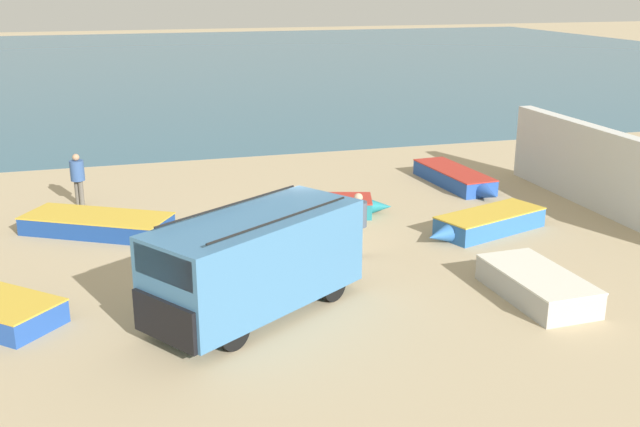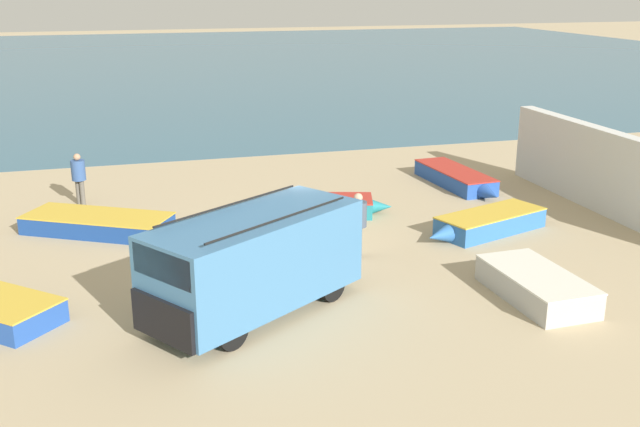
% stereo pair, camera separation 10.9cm
% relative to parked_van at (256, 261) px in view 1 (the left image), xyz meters
% --- Properties ---
extents(ground_plane, '(200.00, 200.00, 0.00)m').
position_rel_parked_van_xyz_m(ground_plane, '(1.35, 3.50, -1.25)').
color(ground_plane, tan).
extents(sea_water, '(120.00, 80.00, 0.01)m').
position_rel_parked_van_xyz_m(sea_water, '(1.35, 55.50, -1.25)').
color(sea_water, '#33607A').
rests_on(sea_water, ground_plane).
extents(harbor_wall, '(0.50, 10.26, 2.67)m').
position_rel_parked_van_xyz_m(harbor_wall, '(12.40, 4.50, 0.08)').
color(harbor_wall, silver).
rests_on(harbor_wall, ground_plane).
extents(parked_van, '(5.46, 4.56, 2.42)m').
position_rel_parked_van_xyz_m(parked_van, '(0.00, 0.00, 0.00)').
color(parked_van, teal).
rests_on(parked_van, ground_plane).
extents(fishing_rowboat_0, '(1.65, 3.80, 0.65)m').
position_rel_parked_van_xyz_m(fishing_rowboat_0, '(6.54, -0.93, -0.93)').
color(fishing_rowboat_0, '#ADA89E').
rests_on(fishing_rowboat_0, ground_plane).
extents(fishing_rowboat_1, '(5.10, 3.62, 0.54)m').
position_rel_parked_van_xyz_m(fishing_rowboat_1, '(-3.33, 6.80, -0.98)').
color(fishing_rowboat_1, navy).
rests_on(fishing_rowboat_1, ground_plane).
extents(fishing_rowboat_2, '(1.60, 4.86, 0.58)m').
position_rel_parked_van_xyz_m(fishing_rowboat_2, '(9.23, 8.75, -0.96)').
color(fishing_rowboat_2, '#234CA3').
rests_on(fishing_rowboat_2, ground_plane).
extents(fishing_rowboat_3, '(3.83, 2.24, 0.54)m').
position_rel_parked_van_xyz_m(fishing_rowboat_3, '(3.70, 6.74, -0.98)').
color(fishing_rowboat_3, '#1E757F').
rests_on(fishing_rowboat_3, ground_plane).
extents(fishing_rowboat_5, '(4.30, 2.41, 0.60)m').
position_rel_parked_van_xyz_m(fishing_rowboat_5, '(7.76, 3.66, -0.96)').
color(fishing_rowboat_5, '#2D66AD').
rests_on(fishing_rowboat_5, ground_plane).
extents(fisherman_0, '(0.47, 0.47, 1.80)m').
position_rel_parked_van_xyz_m(fisherman_0, '(3.37, 2.76, -0.18)').
color(fisherman_0, '#38383D').
rests_on(fisherman_0, ground_plane).
extents(fisherman_1, '(0.46, 0.46, 1.75)m').
position_rel_parked_van_xyz_m(fisherman_1, '(-4.00, 10.03, -0.20)').
color(fisherman_1, '#5B564C').
rests_on(fisherman_1, ground_plane).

